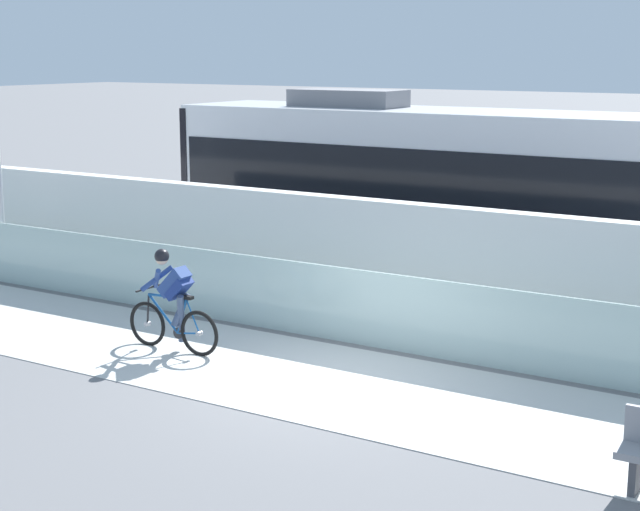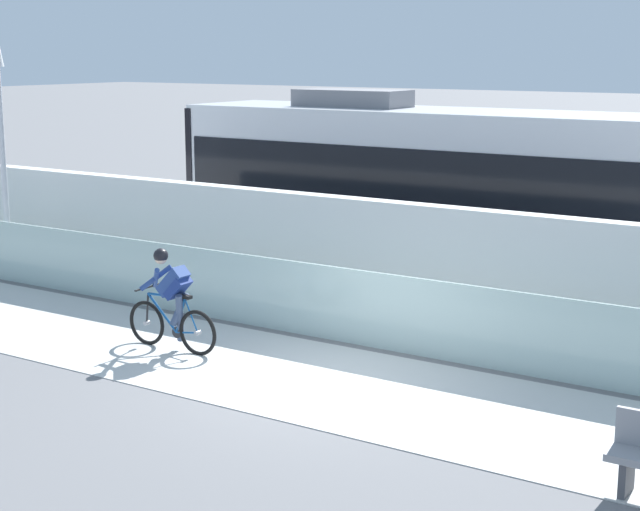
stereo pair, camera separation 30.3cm
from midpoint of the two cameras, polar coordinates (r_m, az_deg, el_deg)
The scene contains 8 objects.
ground_plane at distance 14.29m, azimuth -0.15°, elevation -7.23°, with size 200.00×200.00×0.00m, color slate.
bike_path_deck at distance 14.28m, azimuth -0.15°, elevation -7.20°, with size 32.00×3.20×0.01m, color beige.
glass_parapet at distance 15.64m, azimuth 3.46°, elevation -3.23°, with size 32.00×0.05×1.22m, color #ADC6C1.
concrete_barrier_wall at distance 17.11m, azimuth 6.35°, elevation -0.56°, with size 32.00×0.36×2.05m, color white.
tram_rail_near at distance 19.55m, azimuth 9.45°, elevation -2.18°, with size 32.00×0.08×0.01m, color #595654.
tram_rail_far at distance 20.85m, azimuth 10.97°, elevation -1.37°, with size 32.00×0.08×0.01m, color #595654.
tram at distance 20.55m, azimuth 5.90°, elevation 3.95°, with size 11.06×2.54×3.81m.
cyclist_on_bike at distance 15.69m, azimuth -8.97°, elevation -2.66°, with size 1.77×0.58×1.61m.
Camera 1 is at (7.05, -11.54, 4.62)m, focal length 56.06 mm.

